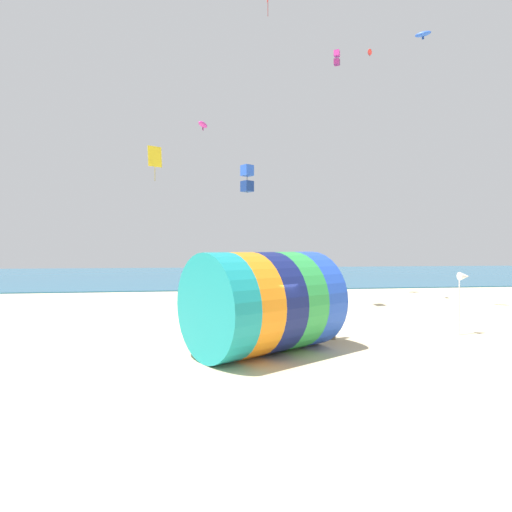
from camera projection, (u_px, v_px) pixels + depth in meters
name	position (u px, v px, depth m)	size (l,w,h in m)	color
ground_plane	(256.00, 356.00, 13.40)	(120.00, 120.00, 0.00)	beige
sea	(217.00, 275.00, 53.80)	(120.00, 40.00, 0.10)	#236084
giant_inflatable_tube	(264.00, 302.00, 13.87)	(5.94, 5.47, 3.50)	teal
kite_handler	(333.00, 318.00, 15.88)	(0.42, 0.37, 1.65)	#726651
kite_red_parafoil	(370.00, 52.00, 26.26)	(0.65, 0.84, 0.42)	red
kite_magenta_parafoil	(203.00, 125.00, 25.73)	(0.89, 1.17, 0.59)	#D1339E
kite_blue_parafoil	(423.00, 34.00, 22.75)	(0.92, 0.83, 0.48)	blue
kite_yellow_diamond	(155.00, 157.00, 21.50)	(0.73, 0.48, 1.88)	yellow
kite_magenta_box	(337.00, 58.00, 29.82)	(0.55, 0.55, 1.13)	#D1339E
kite_blue_box	(247.00, 178.00, 18.96)	(0.65, 0.65, 1.34)	blue
bystander_near_water	(291.00, 295.00, 23.60)	(0.42, 0.39, 1.69)	#726651
beach_flag	(464.00, 279.00, 16.65)	(0.47, 0.36, 2.64)	silver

